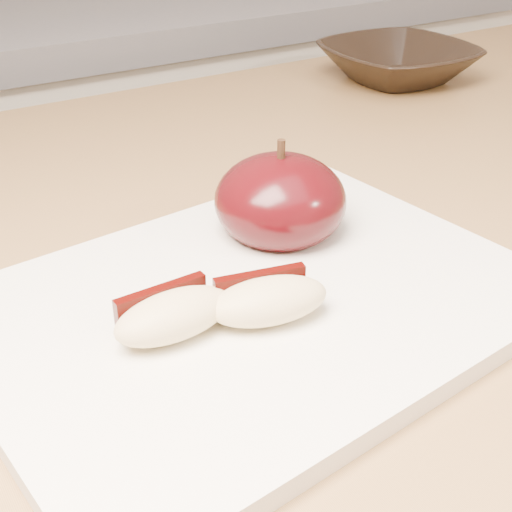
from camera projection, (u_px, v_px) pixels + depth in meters
back_cabinet at (12, 287)px, 1.22m from camera, size 2.40×0.62×0.94m
cutting_board at (256, 304)px, 0.40m from camera, size 0.33×0.26×0.01m
apple_half at (280, 201)px, 0.45m from camera, size 0.10×0.10×0.07m
apple_wedge_a at (172, 314)px, 0.36m from camera, size 0.07×0.03×0.02m
apple_wedge_b at (267, 300)px, 0.37m from camera, size 0.07×0.04×0.02m
bowl at (397, 63)px, 0.79m from camera, size 0.17×0.17×0.04m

